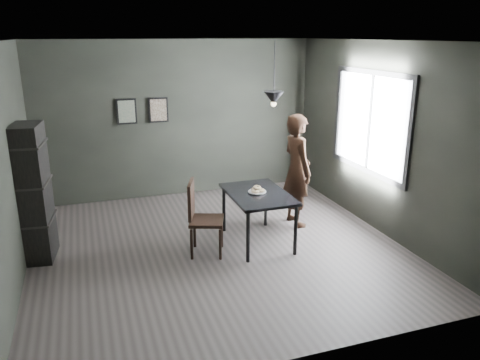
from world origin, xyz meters
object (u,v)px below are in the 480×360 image
object	(u,v)px
wood_chair	(200,213)
pendant_lamp	(274,98)
shelf_unit	(34,193)
cafe_table	(258,198)
woman	(297,170)
white_plate	(257,192)

from	to	relation	value
wood_chair	pendant_lamp	bearing A→B (deg)	28.65
wood_chair	shelf_unit	distance (m)	2.16
cafe_table	shelf_unit	world-z (taller)	shelf_unit
cafe_table	woman	bearing A→B (deg)	29.65
white_plate	woman	world-z (taller)	woman
cafe_table	pendant_lamp	xyz separation A→B (m)	(0.25, 0.10, 1.38)
shelf_unit	wood_chair	bearing A→B (deg)	-8.66
white_plate	woman	distance (m)	0.94
woman	pendant_lamp	xyz separation A→B (m)	(-0.57, -0.36, 1.18)
woman	shelf_unit	distance (m)	3.74
white_plate	wood_chair	bearing A→B (deg)	-173.31
wood_chair	shelf_unit	xyz separation A→B (m)	(-2.05, 0.58, 0.32)
cafe_table	wood_chair	xyz separation A→B (m)	(-0.87, -0.08, -0.09)
white_plate	wood_chair	size ratio (longest dim) A/B	0.22
white_plate	cafe_table	bearing A→B (deg)	-72.69
woman	wood_chair	xyz separation A→B (m)	(-1.68, -0.55, -0.29)
white_plate	wood_chair	world-z (taller)	wood_chair
woman	cafe_table	bearing A→B (deg)	117.02
white_plate	shelf_unit	xyz separation A→B (m)	(-2.91, 0.47, 0.15)
cafe_table	white_plate	size ratio (longest dim) A/B	5.22
cafe_table	wood_chair	size ratio (longest dim) A/B	1.17
white_plate	shelf_unit	distance (m)	2.96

